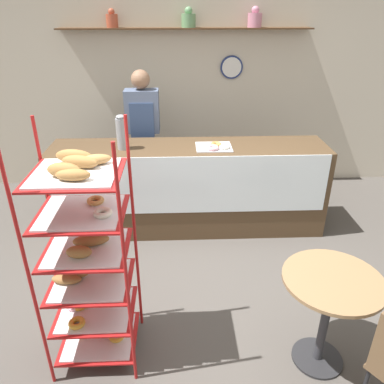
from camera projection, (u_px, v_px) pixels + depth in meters
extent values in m
plane|color=#4C4742|center=(194.00, 298.00, 3.31)|extent=(14.00, 14.00, 0.00)
cube|color=beige|center=(186.00, 87.00, 4.97)|extent=(10.00, 0.06, 2.70)
cube|color=#4C331E|center=(186.00, 28.00, 4.51)|extent=(3.08, 0.24, 0.02)
cylinder|color=#B24C33|center=(112.00, 21.00, 4.44)|extent=(0.14, 0.14, 0.15)
sphere|color=#B24C33|center=(111.00, 12.00, 4.40)|extent=(0.08, 0.08, 0.08)
cylinder|color=#669966|center=(189.00, 21.00, 4.47)|extent=(0.17, 0.17, 0.15)
sphere|color=#669966|center=(189.00, 11.00, 4.43)|extent=(0.09, 0.09, 0.09)
cylinder|color=#CC7F99|center=(255.00, 20.00, 4.50)|extent=(0.17, 0.17, 0.16)
sphere|color=#CC7F99|center=(255.00, 10.00, 4.45)|extent=(0.09, 0.09, 0.09)
cylinder|color=navy|center=(232.00, 67.00, 4.83)|extent=(0.29, 0.03, 0.29)
cylinder|color=white|center=(232.00, 67.00, 4.82)|extent=(0.25, 0.00, 0.25)
cube|color=#4C3823|center=(189.00, 188.00, 4.19)|extent=(2.97, 0.62, 0.98)
cube|color=silver|center=(190.00, 186.00, 3.83)|extent=(2.85, 0.01, 0.63)
cylinder|color=#A51919|center=(30.00, 283.00, 2.20)|extent=(0.02, 0.02, 1.72)
cylinder|color=#A51919|center=(127.00, 280.00, 2.22)|extent=(0.02, 0.02, 1.72)
cylinder|color=#A51919|center=(55.00, 235.00, 2.65)|extent=(0.02, 0.02, 1.72)
cylinder|color=#A51919|center=(135.00, 233.00, 2.67)|extent=(0.02, 0.02, 1.72)
cube|color=#A51919|center=(100.00, 338.00, 2.76)|extent=(0.54, 0.49, 0.01)
cube|color=silver|center=(100.00, 336.00, 2.76)|extent=(0.48, 0.43, 0.01)
torus|color=gold|center=(82.00, 330.00, 2.78)|extent=(0.12, 0.12, 0.04)
torus|color=gold|center=(117.00, 336.00, 2.73)|extent=(0.11, 0.11, 0.03)
torus|color=brown|center=(104.00, 331.00, 2.78)|extent=(0.11, 0.11, 0.03)
torus|color=brown|center=(92.00, 321.00, 2.86)|extent=(0.12, 0.12, 0.04)
cube|color=#A51919|center=(96.00, 311.00, 2.65)|extent=(0.54, 0.49, 0.01)
cube|color=silver|center=(96.00, 309.00, 2.64)|extent=(0.48, 0.43, 0.01)
torus|color=gold|center=(77.00, 323.00, 2.50)|extent=(0.11, 0.11, 0.04)
torus|color=#EAB2C1|center=(74.00, 305.00, 2.65)|extent=(0.11, 0.11, 0.03)
torus|color=gold|center=(79.00, 304.00, 2.66)|extent=(0.12, 0.12, 0.04)
torus|color=#EAB2C1|center=(77.00, 303.00, 2.67)|extent=(0.13, 0.13, 0.03)
cube|color=#A51919|center=(92.00, 281.00, 2.53)|extent=(0.54, 0.49, 0.01)
cube|color=silver|center=(91.00, 280.00, 2.52)|extent=(0.48, 0.43, 0.01)
ellipsoid|color=tan|center=(116.00, 264.00, 2.60)|extent=(0.17, 0.12, 0.09)
ellipsoid|color=olive|center=(76.00, 272.00, 2.53)|extent=(0.19, 0.11, 0.08)
ellipsoid|color=olive|center=(67.00, 279.00, 2.48)|extent=(0.21, 0.10, 0.06)
ellipsoid|color=tan|center=(69.00, 265.00, 2.59)|extent=(0.23, 0.09, 0.09)
cube|color=#A51919|center=(87.00, 249.00, 2.41)|extent=(0.54, 0.49, 0.01)
cube|color=silver|center=(86.00, 248.00, 2.41)|extent=(0.48, 0.43, 0.01)
ellipsoid|color=olive|center=(91.00, 240.00, 2.41)|extent=(0.24, 0.12, 0.08)
ellipsoid|color=olive|center=(79.00, 252.00, 2.29)|extent=(0.16, 0.09, 0.08)
cube|color=#A51919|center=(81.00, 214.00, 2.29)|extent=(0.54, 0.49, 0.01)
cube|color=silver|center=(81.00, 212.00, 2.29)|extent=(0.48, 0.43, 0.01)
torus|color=tan|center=(95.00, 200.00, 2.38)|extent=(0.11, 0.11, 0.03)
torus|color=silver|center=(103.00, 213.00, 2.23)|extent=(0.11, 0.11, 0.03)
cube|color=#A51919|center=(75.00, 175.00, 2.18)|extent=(0.54, 0.49, 0.01)
cube|color=silver|center=(75.00, 173.00, 2.17)|extent=(0.48, 0.43, 0.01)
ellipsoid|color=olive|center=(64.00, 170.00, 2.08)|extent=(0.21, 0.13, 0.09)
ellipsoid|color=olive|center=(80.00, 162.00, 2.21)|extent=(0.24, 0.14, 0.08)
ellipsoid|color=olive|center=(73.00, 175.00, 2.04)|extent=(0.20, 0.09, 0.07)
ellipsoid|color=olive|center=(74.00, 157.00, 2.26)|extent=(0.25, 0.12, 0.09)
ellipsoid|color=#B27F47|center=(94.00, 160.00, 2.25)|extent=(0.23, 0.14, 0.06)
cube|color=#282833|center=(146.00, 169.00, 4.70)|extent=(0.24, 0.19, 0.97)
cube|color=slate|center=(142.00, 111.00, 4.37)|extent=(0.39, 0.22, 0.49)
cube|color=#334770|center=(142.00, 121.00, 4.31)|extent=(0.27, 0.01, 0.41)
sphere|color=#8C664C|center=(140.00, 79.00, 4.21)|extent=(0.22, 0.22, 0.22)
cylinder|color=#262628|center=(317.00, 358.00, 2.74)|extent=(0.36, 0.36, 0.02)
cylinder|color=#333338|center=(325.00, 321.00, 2.58)|extent=(0.06, 0.06, 0.70)
cylinder|color=olive|center=(333.00, 280.00, 2.42)|extent=(0.66, 0.66, 0.02)
cylinder|color=gray|center=(122.00, 134.00, 3.82)|extent=(0.11, 0.11, 0.32)
ellipsoid|color=gray|center=(120.00, 117.00, 3.74)|extent=(0.09, 0.09, 0.04)
cube|color=silver|center=(214.00, 147.00, 3.93)|extent=(0.37, 0.32, 0.01)
torus|color=tan|center=(216.00, 144.00, 3.94)|extent=(0.12, 0.12, 0.03)
torus|color=#EAB2C1|center=(213.00, 148.00, 3.84)|extent=(0.12, 0.12, 0.03)
torus|color=silver|center=(225.00, 147.00, 3.87)|extent=(0.11, 0.11, 0.03)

